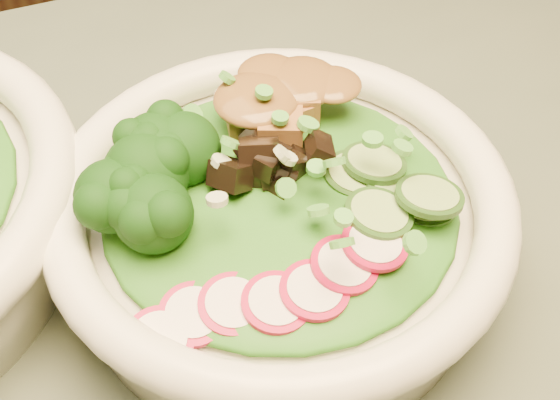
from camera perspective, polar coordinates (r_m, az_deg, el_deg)
name	(u,v)px	position (r m, az deg, el deg)	size (l,w,h in m)	color
salad_bowl	(280,223)	(0.43, 0.00, -1.73)	(0.25, 0.25, 0.07)	white
lettuce_bed	(280,199)	(0.42, 0.00, 0.09)	(0.19, 0.19, 0.02)	#1F5812
broccoli_florets	(167,186)	(0.41, -8.30, 1.03)	(0.08, 0.07, 0.04)	black
radish_slices	(291,289)	(0.37, 0.85, -6.54)	(0.10, 0.04, 0.02)	#A70C35
cucumber_slices	(397,183)	(0.41, 8.52, 1.27)	(0.07, 0.07, 0.03)	#98C86F
mushroom_heap	(279,167)	(0.42, -0.07, 2.46)	(0.07, 0.07, 0.04)	black
tofu_cubes	(278,111)	(0.45, -0.13, 6.56)	(0.08, 0.06, 0.03)	#985E32
peanut_sauce	(278,94)	(0.44, -0.13, 7.77)	(0.07, 0.05, 0.02)	brown
scallion_garnish	(280,169)	(0.40, 0.00, 2.28)	(0.18, 0.18, 0.02)	#54AD3D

